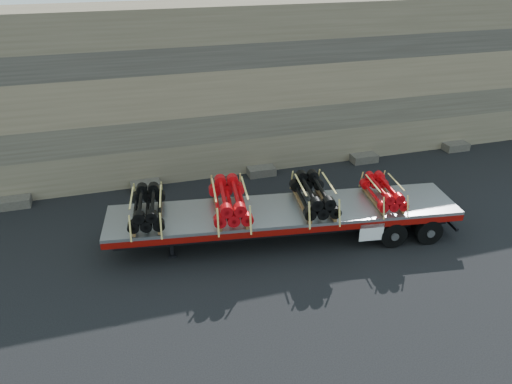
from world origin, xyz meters
TOP-DOWN VIEW (x-y plane):
  - ground at (0.00, 0.00)m, footprint 120.00×120.00m
  - rock_wall at (0.00, 6.50)m, footprint 44.00×3.00m
  - trailer at (1.15, -0.52)m, footprint 11.95×3.93m
  - bundle_front at (-3.28, 0.12)m, footprint 1.41×2.34m
  - bundle_midfront at (-0.65, -0.26)m, footprint 1.55×2.57m
  - bundle_midrear at (2.16, -0.67)m, footprint 1.51×2.51m
  - bundle_rear at (4.57, -1.02)m, footprint 1.27×2.11m

SIDE VIEW (x-z plane):
  - ground at x=0.00m, z-range 0.00..0.00m
  - trailer at x=1.15m, z-range 0.00..1.18m
  - bundle_rear at x=4.57m, z-range 1.18..1.88m
  - bundle_front at x=-3.28m, z-range 1.18..1.96m
  - bundle_midrear at x=2.16m, z-range 1.18..2.01m
  - bundle_midfront at x=-0.65m, z-range 1.18..2.04m
  - rock_wall at x=0.00m, z-range 0.00..7.00m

